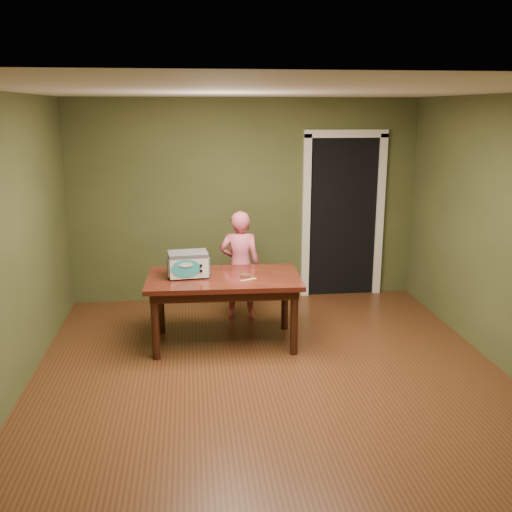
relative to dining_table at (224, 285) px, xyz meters
The scene contains 8 objects.
floor 1.22m from the dining_table, 68.31° to the right, with size 5.00×5.00×0.00m, color #583119.
room_shell 1.48m from the dining_table, 68.31° to the right, with size 4.52×5.02×2.61m.
doorway 2.51m from the dining_table, 47.32° to the left, with size 1.10×0.66×2.25m.
dining_table is the anchor object (origin of this frame).
toy_oven 0.44m from the dining_table, behind, with size 0.45×0.33×0.26m.
baking_pan 0.25m from the dining_table, ahead, with size 0.10×0.10×0.02m.
spatula 0.31m from the dining_table, 33.38° to the right, with size 0.18×0.03×0.01m, color #EBD366.
child 0.77m from the dining_table, 71.99° to the left, with size 0.48×0.32×1.32m, color #D75871.
Camera 1 is at (-0.71, -4.78, 2.45)m, focal length 40.00 mm.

